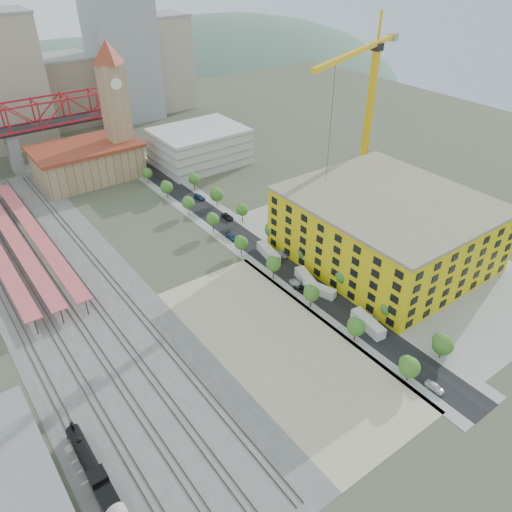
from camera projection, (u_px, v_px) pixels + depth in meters
ground at (220, 275)px, 135.56m from camera, size 400.00×400.00×0.00m
ballast_strip at (67, 291)px, 129.46m from camera, size 36.00×165.00×0.06m
dirt_lot at (281, 345)px, 112.34m from camera, size 28.00×67.00×0.06m
street_asphalt at (237, 234)px, 153.59m from camera, size 12.00×170.00×0.06m
sidewalk_west at (222, 240)px, 150.87m from camera, size 3.00×170.00×0.04m
sidewalk_east at (252, 229)px, 156.33m from camera, size 3.00×170.00×0.04m
construction_pad at (388, 253)px, 144.41m from camera, size 50.00×90.00×0.06m
rail_tracks at (60, 293)px, 128.50m from camera, size 26.56×160.00×0.18m
platform_canopies at (15, 239)px, 143.33m from camera, size 16.00×80.00×4.12m
station_hall at (88, 162)px, 184.67m from camera, size 38.00×24.00×13.10m
clock_tower at (114, 97)px, 177.72m from camera, size 12.00×12.00×52.00m
parking_garage at (200, 146)px, 196.76m from camera, size 34.00×26.00×14.00m
truss_bridge at (6, 123)px, 183.56m from camera, size 94.00×9.60×25.60m
construction_building at (386, 228)px, 137.79m from camera, size 44.60×50.60×18.80m
street_trees at (257, 248)px, 146.87m from camera, size 15.40×124.40×8.00m
skyline at (59, 79)px, 222.66m from camera, size 133.00×46.00×60.00m
distant_hills at (87, 180)px, 376.74m from camera, size 647.00×264.00×227.00m
locomotive at (92, 468)px, 84.56m from camera, size 2.82×21.78×5.45m
tower_crane at (367, 95)px, 149.68m from camera, size 52.95×22.22×59.85m
site_trailer_a at (368, 324)px, 116.58m from camera, size 3.92×10.10×2.69m
site_trailer_b at (320, 290)px, 127.83m from camera, size 4.87×8.90×2.36m
site_trailer_c at (307, 280)px, 131.19m from camera, size 4.96×10.01×2.65m
site_trailer_d at (269, 253)px, 142.27m from camera, size 4.16×10.16×2.70m
car_0 at (435, 387)px, 101.21m from camera, size 1.79×4.20×1.42m
car_1 at (296, 285)px, 130.42m from camera, size 2.10×4.79×1.53m
car_2 at (302, 289)px, 128.83m from camera, size 2.71×5.13×1.37m
car_3 at (232, 237)px, 150.89m from camera, size 2.01×4.72×1.36m
car_4 at (371, 317)px, 119.49m from camera, size 1.82×4.00×1.33m
car_5 at (281, 254)px, 142.85m from camera, size 1.87×4.41×1.42m
car_6 at (228, 217)px, 161.43m from camera, size 2.27×4.90×1.36m
car_7 at (199, 197)px, 173.30m from camera, size 2.64×4.99×1.38m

